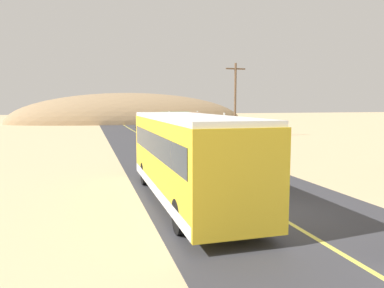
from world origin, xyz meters
The scene contains 8 objects.
ground_plane centered at (0.00, 0.00, 0.00)m, with size 240.00×240.00×0.00m, color #CCB284.
road_surface centered at (0.00, 0.00, 0.01)m, with size 8.00×120.00×0.02m, color #38383D.
road_centre_line centered at (0.00, 0.00, 0.02)m, with size 0.16×117.60×0.00m, color #D8CC4C.
livestock_truck centered at (1.77, 18.69, 1.79)m, with size 2.53×9.70×3.02m.
bus centered at (-2.33, 2.22, 1.75)m, with size 2.54×10.00×3.21m.
car_far centered at (1.41, 38.30, 0.69)m, with size 1.80×4.40×1.46m.
power_pole_mid centered at (9.50, 26.21, 4.26)m, with size 2.20×0.24×7.94m.
distant_hill centered at (2.16, 60.47, 0.00)m, with size 45.04×16.24×11.38m, color #997C5A.
Camera 1 is at (-5.82, -10.64, 3.64)m, focal length 34.25 mm.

